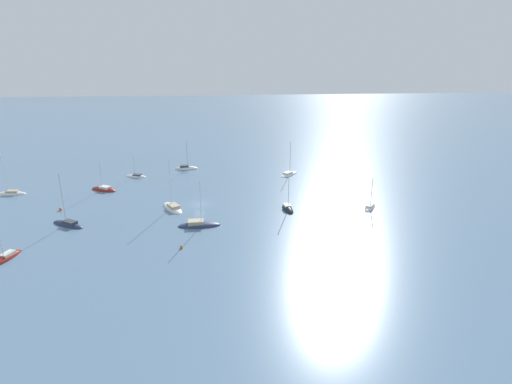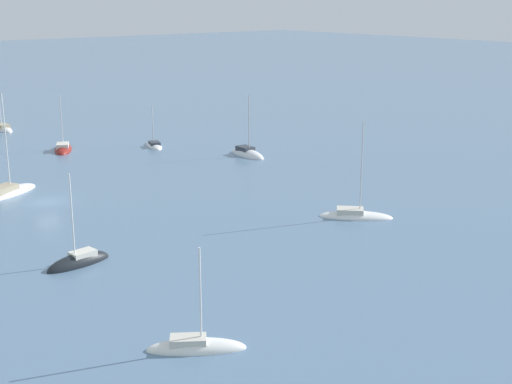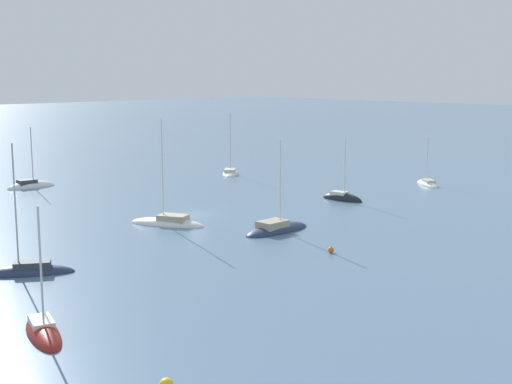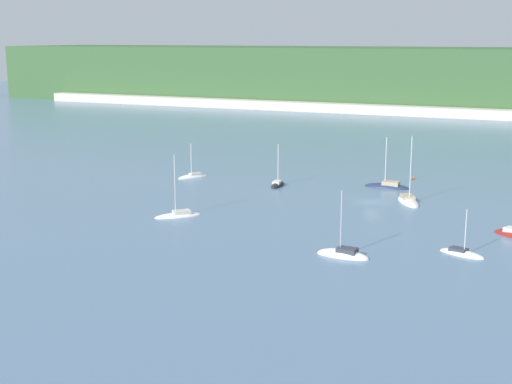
% 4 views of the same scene
% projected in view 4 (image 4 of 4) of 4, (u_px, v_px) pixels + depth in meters
% --- Properties ---
extents(ground_plane, '(600.00, 600.00, 0.00)m').
position_uv_depth(ground_plane, '(371.00, 202.00, 123.69)').
color(ground_plane, slate).
extents(hillside_ridge, '(421.80, 60.01, 23.64)m').
position_uv_depth(hillside_ridge, '(486.00, 79.00, 276.09)').
color(hillside_ridge, '#385B33').
rests_on(hillside_ridge, ground_plane).
extents(shore_town_strip, '(358.53, 6.00, 3.44)m').
position_uv_depth(shore_town_strip, '(473.00, 114.00, 248.26)').
color(shore_town_strip, beige).
rests_on(shore_town_strip, ground_plane).
extents(sailboat_3, '(6.59, 3.98, 6.84)m').
position_uv_depth(sailboat_3, '(462.00, 254.00, 93.76)').
color(sailboat_3, silver).
rests_on(sailboat_3, ground_plane).
extents(sailboat_4, '(2.57, 6.13, 9.02)m').
position_uv_depth(sailboat_4, '(278.00, 186.00, 136.69)').
color(sailboat_4, black).
rests_on(sailboat_4, ground_plane).
extents(sailboat_5, '(5.29, 6.39, 7.71)m').
position_uv_depth(sailboat_5, '(193.00, 177.00, 144.91)').
color(sailboat_5, white).
rests_on(sailboat_5, ground_plane).
extents(sailboat_6, '(7.31, 2.93, 9.76)m').
position_uv_depth(sailboat_6, '(343.00, 256.00, 92.97)').
color(sailboat_6, silver).
rests_on(sailboat_6, ground_plane).
extents(sailboat_8, '(7.21, 7.09, 10.60)m').
position_uv_depth(sailboat_8, '(178.00, 216.00, 113.65)').
color(sailboat_8, white).
rests_on(sailboat_8, ground_plane).
extents(sailboat_9, '(8.72, 3.10, 10.40)m').
position_uv_depth(sailboat_9, '(387.00, 187.00, 135.34)').
color(sailboat_9, '#232D4C').
rests_on(sailboat_9, ground_plane).
extents(sailboat_11, '(6.52, 9.11, 12.40)m').
position_uv_depth(sailboat_11, '(408.00, 202.00, 123.33)').
color(sailboat_11, silver).
rests_on(sailboat_11, ground_plane).
extents(mooring_buoy_3, '(0.57, 0.57, 0.57)m').
position_uv_depth(mooring_buoy_3, '(413.00, 178.00, 142.98)').
color(mooring_buoy_3, orange).
rests_on(mooring_buoy_3, ground_plane).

